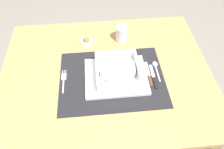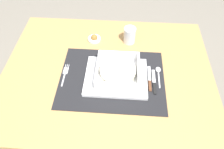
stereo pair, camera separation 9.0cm
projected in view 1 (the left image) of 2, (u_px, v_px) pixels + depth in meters
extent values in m
plane|color=gray|center=(108.00, 133.00, 1.52)|extent=(6.00, 6.00, 0.00)
cube|color=#B2844C|center=(106.00, 74.00, 0.96)|extent=(0.98, 0.76, 0.03)
cube|color=olive|center=(41.00, 74.00, 1.42)|extent=(0.05, 0.05, 0.69)
cube|color=olive|center=(164.00, 65.00, 1.47)|extent=(0.05, 0.05, 0.69)
cube|color=black|center=(112.00, 78.00, 0.92)|extent=(0.47, 0.35, 0.00)
cube|color=white|center=(116.00, 76.00, 0.92)|extent=(0.28, 0.22, 0.02)
cube|color=white|center=(117.00, 73.00, 0.92)|extent=(0.19, 0.19, 0.01)
cube|color=white|center=(97.00, 71.00, 0.89)|extent=(0.01, 0.19, 0.04)
cube|color=white|center=(138.00, 68.00, 0.90)|extent=(0.01, 0.19, 0.04)
cube|color=white|center=(120.00, 86.00, 0.84)|extent=(0.17, 0.01, 0.04)
cube|color=white|center=(115.00, 55.00, 0.95)|extent=(0.17, 0.01, 0.04)
cylinder|color=beige|center=(117.00, 71.00, 0.90)|extent=(0.16, 0.16, 0.03)
cube|color=silver|center=(63.00, 86.00, 0.89)|extent=(0.01, 0.07, 0.00)
cube|color=silver|center=(64.00, 77.00, 0.93)|extent=(0.02, 0.04, 0.00)
cylinder|color=silver|center=(63.00, 72.00, 0.94)|extent=(0.00, 0.02, 0.00)
cylinder|color=silver|center=(64.00, 72.00, 0.94)|extent=(0.00, 0.02, 0.00)
cylinder|color=silver|center=(66.00, 72.00, 0.94)|extent=(0.00, 0.02, 0.00)
cube|color=silver|center=(158.00, 74.00, 0.94)|extent=(0.01, 0.09, 0.00)
ellipsoid|color=silver|center=(155.00, 64.00, 0.97)|extent=(0.02, 0.03, 0.01)
cube|color=black|center=(155.00, 83.00, 0.90)|extent=(0.01, 0.06, 0.01)
cube|color=silver|center=(152.00, 71.00, 0.95)|extent=(0.01, 0.07, 0.00)
cube|color=#59331E|center=(150.00, 81.00, 0.91)|extent=(0.01, 0.06, 0.01)
cube|color=silver|center=(147.00, 69.00, 0.95)|extent=(0.01, 0.08, 0.00)
cylinder|color=white|center=(122.00, 34.00, 1.05)|extent=(0.06, 0.06, 0.09)
cylinder|color=#C64C1E|center=(121.00, 36.00, 1.06)|extent=(0.05, 0.05, 0.05)
cylinder|color=white|center=(86.00, 41.00, 1.07)|extent=(0.07, 0.07, 0.01)
sphere|color=olive|center=(86.00, 40.00, 1.06)|extent=(0.04, 0.04, 0.04)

